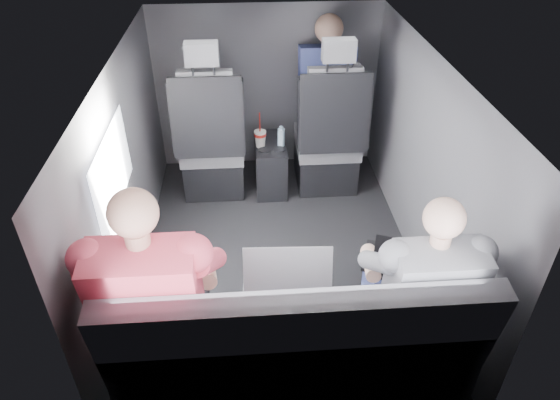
{
  "coord_description": "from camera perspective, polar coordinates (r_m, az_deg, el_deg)",
  "views": [
    {
      "loc": [
        -0.18,
        -2.56,
        2.26
      ],
      "look_at": [
        0.01,
        -0.05,
        0.5
      ],
      "focal_mm": 32.0,
      "sensor_mm": 36.0,
      "label": 1
    }
  ],
  "objects": [
    {
      "name": "soda_cup",
      "position": [
        3.84,
        -2.28,
        7.09
      ],
      "size": [
        0.09,
        0.09,
        0.28
      ],
      "color": "white",
      "rests_on": "center_console"
    },
    {
      "name": "laptop_black",
      "position": [
        2.51,
        13.7,
        -6.82
      ],
      "size": [
        0.39,
        0.4,
        0.24
      ],
      "color": "black",
      "rests_on": "passenger_rear_right"
    },
    {
      "name": "seatbelt",
      "position": [
        3.6,
        6.3,
        10.79
      ],
      "size": [
        0.35,
        0.11,
        0.59
      ],
      "primitive_type": "cube",
      "rotation": [
        -0.14,
        0.49,
        0.0
      ],
      "color": "black",
      "rests_on": "front_seat_right"
    },
    {
      "name": "floor",
      "position": [
        3.42,
        -0.19,
        -6.43
      ],
      "size": [
        2.6,
        2.6,
        0.0
      ],
      "primitive_type": "plane",
      "color": "black",
      "rests_on": "ground"
    },
    {
      "name": "panel_right",
      "position": [
        3.2,
        16.11,
        3.74
      ],
      "size": [
        0.02,
        2.6,
        1.35
      ],
      "primitive_type": "cube",
      "color": "#56565B",
      "rests_on": "floor"
    },
    {
      "name": "rear_bench",
      "position": [
        2.47,
        1.62,
        -17.36
      ],
      "size": [
        1.6,
        0.57,
        0.92
      ],
      "color": "slate",
      "rests_on": "floor"
    },
    {
      "name": "center_console",
      "position": [
        4.01,
        -1.09,
        4.05
      ],
      "size": [
        0.24,
        0.48,
        0.41
      ],
      "color": "black",
      "rests_on": "floor"
    },
    {
      "name": "passenger_rear_right",
      "position": [
        2.41,
        15.36,
        -9.75
      ],
      "size": [
        0.47,
        0.6,
        1.18
      ],
      "color": "navy",
      "rests_on": "rear_bench"
    },
    {
      "name": "passenger_front_right",
      "position": [
        4.01,
        5.26,
        12.77
      ],
      "size": [
        0.42,
        0.42,
        0.89
      ],
      "color": "navy",
      "rests_on": "front_seat_right"
    },
    {
      "name": "front_seat_left",
      "position": [
        3.89,
        -7.76,
        5.99
      ],
      "size": [
        0.52,
        0.58,
        1.26
      ],
      "color": "black",
      "rests_on": "floor"
    },
    {
      "name": "panel_back",
      "position": [
        2.03,
        2.47,
        -16.32
      ],
      "size": [
        1.8,
        0.02,
        1.35
      ],
      "primitive_type": "cube",
      "color": "#56565B",
      "rests_on": "floor"
    },
    {
      "name": "panel_left",
      "position": [
        3.1,
        -17.08,
        2.45
      ],
      "size": [
        0.02,
        2.6,
        1.35
      ],
      "primitive_type": "cube",
      "color": "#56565B",
      "rests_on": "floor"
    },
    {
      "name": "ceiling",
      "position": [
        2.72,
        -0.25,
        15.41
      ],
      "size": [
        2.6,
        2.6,
        0.0
      ],
      "primitive_type": "plane",
      "rotation": [
        3.14,
        0.0,
        0.0
      ],
      "color": "#B2B2AD",
      "rests_on": "panel_back"
    },
    {
      "name": "front_seat_right",
      "position": [
        3.93,
        5.52,
        6.49
      ],
      "size": [
        0.52,
        0.58,
        1.26
      ],
      "color": "black",
      "rests_on": "floor"
    },
    {
      "name": "side_window",
      "position": [
        2.73,
        -18.54,
        3.08
      ],
      "size": [
        0.02,
        0.75,
        0.42
      ],
      "primitive_type": "cube",
      "color": "white",
      "rests_on": "panel_left"
    },
    {
      "name": "water_bottle",
      "position": [
        3.85,
        0.13,
        7.23
      ],
      "size": [
        0.06,
        0.06,
        0.16
      ],
      "color": "#ABCCE8",
      "rests_on": "center_console"
    },
    {
      "name": "panel_front",
      "position": [
        4.18,
        -1.5,
        12.61
      ],
      "size": [
        1.8,
        0.02,
        1.35
      ],
      "primitive_type": "cube",
      "color": "#56565B",
      "rests_on": "floor"
    },
    {
      "name": "passenger_rear_left",
      "position": [
        2.3,
        -13.85,
        -10.69
      ],
      "size": [
        0.54,
        0.65,
        1.28
      ],
      "color": "#2F2F34",
      "rests_on": "rear_bench"
    },
    {
      "name": "laptop_silver",
      "position": [
        2.37,
        0.65,
        -8.28
      ],
      "size": [
        0.41,
        0.37,
        0.28
      ],
      "color": "#B3B3B8",
      "rests_on": "rear_bench"
    },
    {
      "name": "laptop_white",
      "position": [
        2.42,
        -13.41,
        -8.34
      ],
      "size": [
        0.36,
        0.33,
        0.26
      ],
      "color": "silver",
      "rests_on": "passenger_rear_left"
    }
  ]
}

